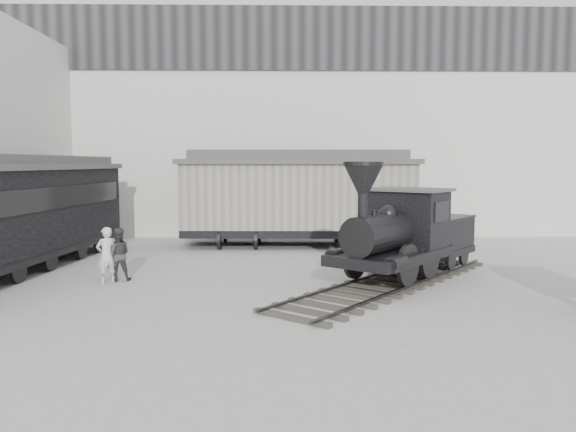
{
  "coord_description": "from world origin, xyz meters",
  "views": [
    {
      "loc": [
        -1.19,
        -13.41,
        3.61
      ],
      "look_at": [
        -0.86,
        3.63,
        2.0
      ],
      "focal_mm": 35.0,
      "sensor_mm": 36.0,
      "label": 1
    }
  ],
  "objects_px": {
    "visitor_a": "(106,255)",
    "visitor_b": "(118,254)",
    "boxcar": "(298,196)",
    "locomotive": "(403,239)",
    "passenger_coach": "(10,213)"
  },
  "relations": [
    {
      "from": "visitor_a",
      "to": "visitor_b",
      "type": "relative_size",
      "value": 1.04
    },
    {
      "from": "boxcar",
      "to": "visitor_b",
      "type": "height_order",
      "value": "boxcar"
    },
    {
      "from": "boxcar",
      "to": "visitor_a",
      "type": "relative_size",
      "value": 6.06
    },
    {
      "from": "visitor_a",
      "to": "boxcar",
      "type": "bearing_deg",
      "value": -168.62
    },
    {
      "from": "visitor_a",
      "to": "locomotive",
      "type": "bearing_deg",
      "value": 141.03
    },
    {
      "from": "boxcar",
      "to": "passenger_coach",
      "type": "height_order",
      "value": "boxcar"
    },
    {
      "from": "boxcar",
      "to": "visitor_a",
      "type": "xyz_separation_m",
      "value": [
        -6.05,
        -7.52,
        -1.34
      ]
    },
    {
      "from": "boxcar",
      "to": "visitor_a",
      "type": "height_order",
      "value": "boxcar"
    },
    {
      "from": "boxcar",
      "to": "visitor_a",
      "type": "distance_m",
      "value": 9.75
    },
    {
      "from": "locomotive",
      "to": "visitor_a",
      "type": "xyz_separation_m",
      "value": [
        -8.99,
        -0.13,
        -0.46
      ]
    },
    {
      "from": "boxcar",
      "to": "visitor_b",
      "type": "bearing_deg",
      "value": -127.34
    },
    {
      "from": "locomotive",
      "to": "boxcar",
      "type": "bearing_deg",
      "value": 151.11
    },
    {
      "from": "locomotive",
      "to": "boxcar",
      "type": "height_order",
      "value": "boxcar"
    },
    {
      "from": "passenger_coach",
      "to": "boxcar",
      "type": "bearing_deg",
      "value": 37.55
    },
    {
      "from": "locomotive",
      "to": "visitor_a",
      "type": "height_order",
      "value": "locomotive"
    }
  ]
}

